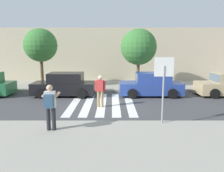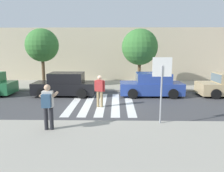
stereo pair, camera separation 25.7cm
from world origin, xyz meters
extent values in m
plane|color=#424244|center=(0.00, 0.00, 0.00)|extent=(120.00, 120.00, 0.00)
cube|color=#9E998C|center=(0.00, -6.20, 0.07)|extent=(60.00, 6.00, 0.14)
cube|color=#9E998C|center=(0.00, 6.00, 0.07)|extent=(60.00, 4.80, 0.14)
cube|color=beige|center=(0.00, 10.40, 2.50)|extent=(56.00, 4.00, 5.01)
cube|color=silver|center=(-1.60, 0.20, 0.00)|extent=(0.44, 5.20, 0.01)
cube|color=silver|center=(-0.80, 0.20, 0.00)|extent=(0.44, 5.20, 0.01)
cube|color=silver|center=(0.00, 0.20, 0.00)|extent=(0.44, 5.20, 0.01)
cube|color=silver|center=(0.80, 0.20, 0.00)|extent=(0.44, 5.20, 0.01)
cube|color=silver|center=(1.60, 0.20, 0.00)|extent=(0.44, 5.20, 0.01)
cylinder|color=gray|center=(2.64, -3.46, 1.31)|extent=(0.07, 0.07, 2.35)
cube|color=white|center=(2.64, -3.45, 2.44)|extent=(0.76, 0.03, 0.76)
cube|color=red|center=(2.64, -3.43, 2.44)|extent=(0.66, 0.02, 0.66)
cylinder|color=#232328|center=(-1.79, -4.27, 0.58)|extent=(0.15, 0.15, 0.88)
cylinder|color=#232328|center=(-1.59, -4.26, 0.58)|extent=(0.15, 0.15, 0.88)
cube|color=silver|center=(-1.69, -4.26, 1.32)|extent=(0.39, 0.26, 0.60)
sphere|color=tan|center=(-1.69, -4.26, 1.75)|extent=(0.23, 0.23, 0.23)
cylinder|color=tan|center=(-1.94, -4.06, 1.46)|extent=(0.13, 0.58, 0.10)
cylinder|color=tan|center=(-1.46, -4.03, 1.46)|extent=(0.13, 0.58, 0.10)
cube|color=black|center=(-1.71, -3.86, 1.49)|extent=(0.14, 0.11, 0.10)
cube|color=#335170|center=(-1.68, -4.49, 1.30)|extent=(0.33, 0.22, 0.48)
cylinder|color=tan|center=(-0.15, -0.53, 0.44)|extent=(0.15, 0.15, 0.88)
cylinder|color=tan|center=(0.04, -0.57, 0.44)|extent=(0.15, 0.15, 0.88)
cube|color=#B73333|center=(-0.05, -0.55, 1.18)|extent=(0.42, 0.31, 0.60)
sphere|color=beige|center=(-0.05, -0.55, 1.61)|extent=(0.23, 0.23, 0.23)
cylinder|color=#B73333|center=(-0.29, -0.50, 1.16)|extent=(0.10, 0.10, 0.58)
cylinder|color=#B73333|center=(0.18, -0.60, 1.16)|extent=(0.10, 0.10, 0.58)
cylinder|color=black|center=(-6.91, 3.15, 0.32)|extent=(0.64, 0.22, 0.64)
cube|color=black|center=(-2.63, 2.30, 0.53)|extent=(4.10, 1.70, 0.76)
cube|color=black|center=(-2.48, 2.30, 1.23)|extent=(2.20, 1.56, 0.64)
cube|color=slate|center=(-3.55, 2.30, 1.23)|extent=(0.10, 1.50, 0.54)
cube|color=slate|center=(-1.51, 2.30, 1.23)|extent=(0.10, 1.50, 0.51)
cylinder|color=black|center=(-3.90, 1.45, 0.32)|extent=(0.64, 0.22, 0.64)
cylinder|color=black|center=(-3.90, 3.15, 0.32)|extent=(0.64, 0.22, 0.64)
cylinder|color=black|center=(-1.36, 1.45, 0.32)|extent=(0.64, 0.22, 0.64)
cylinder|color=black|center=(-1.36, 3.15, 0.32)|extent=(0.64, 0.22, 0.64)
cube|color=#284293|center=(3.15, 2.30, 0.53)|extent=(4.10, 1.70, 0.76)
cube|color=#284293|center=(3.30, 2.30, 1.23)|extent=(2.20, 1.56, 0.64)
cube|color=slate|center=(2.23, 2.30, 1.23)|extent=(0.10, 1.50, 0.54)
cube|color=slate|center=(4.27, 2.30, 1.23)|extent=(0.10, 1.50, 0.51)
cylinder|color=black|center=(1.88, 1.45, 0.32)|extent=(0.64, 0.22, 0.64)
cylinder|color=black|center=(1.88, 3.15, 0.32)|extent=(0.64, 0.22, 0.64)
cylinder|color=black|center=(4.42, 1.45, 0.32)|extent=(0.64, 0.22, 0.64)
cylinder|color=black|center=(4.42, 3.15, 0.32)|extent=(0.64, 0.22, 0.64)
cube|color=slate|center=(7.44, 2.30, 1.23)|extent=(0.10, 1.50, 0.54)
cylinder|color=black|center=(7.09, 1.45, 0.32)|extent=(0.64, 0.22, 0.64)
cylinder|color=black|center=(7.09, 3.15, 0.32)|extent=(0.64, 0.22, 0.64)
cylinder|color=brown|center=(-4.85, 4.79, 1.38)|extent=(0.24, 0.24, 2.48)
sphere|color=#387533|center=(-4.85, 4.79, 3.37)|extent=(2.52, 2.52, 2.52)
cylinder|color=brown|center=(2.65, 5.17, 1.27)|extent=(0.24, 0.24, 2.26)
sphere|color=#387533|center=(2.65, 5.17, 3.24)|extent=(2.80, 2.80, 2.80)
camera|label=1|loc=(0.58, -12.05, 3.19)|focal=35.00mm
camera|label=2|loc=(0.84, -12.05, 3.19)|focal=35.00mm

